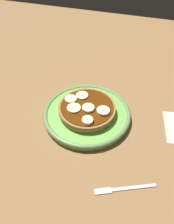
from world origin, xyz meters
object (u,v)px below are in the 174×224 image
object	(u,v)px
banana_slice_2	(82,96)
banana_slice_3	(88,121)
pancake_stack	(87,109)
banana_slice_4	(71,99)
banana_slice_5	(74,108)
plate	(87,114)
fork	(122,189)
banana_slice_0	(88,108)
banana_slice_1	(103,111)

from	to	relation	value
banana_slice_2	banana_slice_3	size ratio (longest dim) A/B	1.18
pancake_stack	banana_slice_4	bearing A→B (deg)	-103.47
pancake_stack	banana_slice_4	distance (cm)	5.08
pancake_stack	banana_slice_5	size ratio (longest dim) A/B	4.40
banana_slice_2	banana_slice_4	world-z (taller)	same
plate	fork	distance (cm)	21.80
plate	banana_slice_3	distance (cm)	6.14
plate	banana_slice_0	distance (cm)	3.28
banana_slice_1	fork	bearing A→B (deg)	26.13
fork	banana_slice_0	bearing A→B (deg)	-144.09
plate	banana_slice_1	xyz separation A→B (cm)	(0.69, 4.46, 3.11)
banana_slice_0	banana_slice_5	world-z (taller)	banana_slice_0
banana_slice_2	pancake_stack	bearing A→B (deg)	34.33
plate	banana_slice_3	xyz separation A→B (cm)	(5.00, 1.64, 3.17)
banana_slice_2	banana_slice_4	distance (cm)	3.34
pancake_stack	banana_slice_4	size ratio (longest dim) A/B	4.88
pancake_stack	banana_slice_1	world-z (taller)	banana_slice_1
plate	banana_slice_5	xyz separation A→B (cm)	(1.76, -2.98, 3.00)
banana_slice_2	banana_slice_1	bearing A→B (deg)	58.85
banana_slice_1	banana_slice_5	bearing A→B (deg)	-81.78
banana_slice_1	plate	bearing A→B (deg)	-98.81
pancake_stack	banana_slice_1	xyz separation A→B (cm)	(0.72, 4.53, 1.37)
banana_slice_1	banana_slice_5	distance (cm)	7.51
banana_slice_4	banana_slice_5	distance (cm)	3.48
fork	plate	bearing A→B (deg)	-144.10
plate	banana_slice_5	bearing A→B (deg)	-59.34
banana_slice_0	banana_slice_5	distance (cm)	3.69
banana_slice_4	banana_slice_2	bearing A→B (deg)	133.55
pancake_stack	fork	world-z (taller)	pancake_stack
banana_slice_5	fork	size ratio (longest dim) A/B	0.29
plate	banana_slice_4	distance (cm)	5.84
banana_slice_2	banana_slice_5	distance (cm)	5.26
banana_slice_2	banana_slice_3	bearing A→B (deg)	25.62
banana_slice_1	banana_slice_4	bearing A→B (deg)	-101.30
banana_slice_3	banana_slice_0	bearing A→B (deg)	-165.90
banana_slice_0	banana_slice_1	size ratio (longest dim) A/B	0.96
plate	banana_slice_1	size ratio (longest dim) A/B	6.99
fork	banana_slice_3	bearing A→B (deg)	-138.63
banana_slice_3	pancake_stack	bearing A→B (deg)	-161.22
banana_slice_0	banana_slice_2	xyz separation A→B (cm)	(-4.28, -3.01, -0.11)
banana_slice_5	fork	xyz separation A→B (cm)	(15.88, 15.75, -3.89)
banana_slice_1	fork	world-z (taller)	banana_slice_1
banana_slice_1	banana_slice_3	xyz separation A→B (cm)	(4.31, -2.82, 0.07)
banana_slice_0	banana_slice_2	distance (cm)	5.24
banana_slice_3	banana_slice_4	xyz separation A→B (cm)	(-6.17, -6.48, -0.12)
banana_slice_4	banana_slice_0	bearing A→B (deg)	69.96
banana_slice_3	fork	distance (cm)	17.33
plate	banana_slice_4	world-z (taller)	banana_slice_4
pancake_stack	banana_slice_1	distance (cm)	4.79
plate	banana_slice_3	bearing A→B (deg)	18.12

